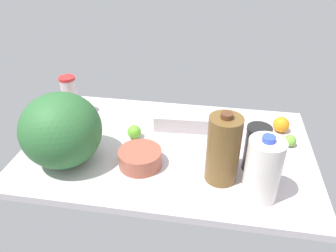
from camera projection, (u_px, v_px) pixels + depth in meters
countertop at (168, 149)px, 139.70cm from camera, size 120.00×76.00×3.00cm
shaker_bottle at (256, 149)px, 121.49cm from camera, size 9.10×9.10×18.63cm
egg_carton at (186, 121)px, 149.40cm from camera, size 28.68×12.34×7.11cm
mixing_bowl at (140, 158)px, 126.47cm from camera, size 16.81×16.81×6.69cm
tumbler_cup at (70, 96)px, 155.98cm from camera, size 7.45×7.45×20.04cm
watermelon at (61, 130)px, 122.90cm from camera, size 30.49×30.49×28.68cm
chocolate_milk_jug at (223, 149)px, 114.86cm from camera, size 11.81×11.81×27.65cm
milk_jug at (263, 170)px, 107.71cm from camera, size 11.97×11.97×24.78cm
lime_near_front at (290, 141)px, 137.75cm from camera, size 5.07×5.07×5.07cm
orange_beside_bowl at (281, 125)px, 146.70cm from camera, size 7.08×7.08×7.08cm
lime_loose at (134, 132)px, 142.62cm from camera, size 6.03×6.03×6.03cm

